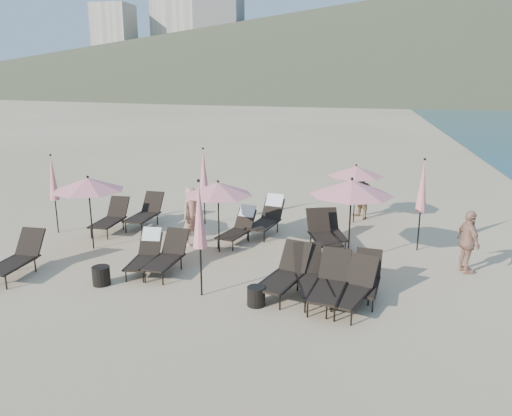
% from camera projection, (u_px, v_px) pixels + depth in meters
% --- Properties ---
extents(ground, '(800.00, 800.00, 0.00)m').
position_uv_depth(ground, '(244.00, 289.00, 12.01)').
color(ground, '#D6BA8C').
rests_on(ground, ground).
extents(volcanic_headland, '(690.00, 690.00, 55.00)m').
position_uv_depth(volcanic_headland, '(492.00, 37.00, 277.52)').
color(volcanic_headland, brown).
rests_on(volcanic_headland, ground).
extents(hotel_skyline, '(109.00, 82.00, 55.00)m').
position_uv_depth(hotel_skyline, '(192.00, 42.00, 281.16)').
color(hotel_skyline, beige).
rests_on(hotel_skyline, ground).
extents(lounger_0, '(0.72, 1.83, 1.05)m').
position_uv_depth(lounger_0, '(17.00, 257.00, 12.74)').
color(lounger_0, black).
rests_on(lounger_0, ground).
extents(lounger_1, '(0.79, 1.77, 0.99)m').
position_uv_depth(lounger_1, '(167.00, 255.00, 12.96)').
color(lounger_1, black).
rests_on(lounger_1, ground).
extents(lounger_2, '(0.72, 1.65, 1.00)m').
position_uv_depth(lounger_2, '(146.00, 253.00, 13.07)').
color(lounger_2, black).
rests_on(lounger_2, ground).
extents(lounger_3, '(1.20, 1.98, 1.07)m').
position_uv_depth(lounger_3, '(285.00, 273.00, 11.68)').
color(lounger_3, black).
rests_on(lounger_3, ground).
extents(lounger_4, '(1.16, 1.95, 1.05)m').
position_uv_depth(lounger_4, '(312.00, 276.00, 11.54)').
color(lounger_4, black).
rests_on(lounger_4, ground).
extents(lounger_5, '(0.94, 1.91, 1.06)m').
position_uv_depth(lounger_5, '(330.00, 282.00, 11.17)').
color(lounger_5, black).
rests_on(lounger_5, ground).
extents(lounger_6, '(0.70, 1.78, 1.02)m').
position_uv_depth(lounger_6, '(111.00, 217.00, 16.41)').
color(lounger_6, black).
rests_on(lounger_6, ground).
extents(lounger_7, '(0.80, 1.87, 1.06)m').
position_uv_depth(lounger_7, '(146.00, 212.00, 16.96)').
color(lounger_7, black).
rests_on(lounger_7, ground).
extents(lounger_8, '(1.00, 1.75, 1.03)m').
position_uv_depth(lounger_8, '(239.00, 226.00, 15.35)').
color(lounger_8, black).
rests_on(lounger_8, ground).
extents(lounger_9, '(1.04, 1.96, 1.16)m').
position_uv_depth(lounger_9, '(268.00, 216.00, 16.22)').
color(lounger_9, black).
rests_on(lounger_9, ground).
extents(lounger_10, '(1.25, 1.96, 1.05)m').
position_uv_depth(lounger_10, '(323.00, 233.00, 14.73)').
color(lounger_10, black).
rests_on(lounger_10, ground).
extents(lounger_11, '(1.07, 1.78, 0.96)m').
position_uv_depth(lounger_11, '(331.00, 229.00, 15.19)').
color(lounger_11, black).
rests_on(lounger_11, ground).
extents(lounger_12, '(0.81, 1.71, 0.95)m').
position_uv_depth(lounger_12, '(365.00, 278.00, 11.51)').
color(lounger_12, black).
rests_on(lounger_12, ground).
extents(lounger_13, '(1.19, 1.86, 1.00)m').
position_uv_depth(lounger_13, '(353.00, 288.00, 10.95)').
color(lounger_13, black).
rests_on(lounger_13, ground).
extents(umbrella_open_0, '(2.06, 2.06, 2.21)m').
position_uv_depth(umbrella_open_0, '(88.00, 184.00, 14.36)').
color(umbrella_open_0, black).
rests_on(umbrella_open_0, ground).
extents(umbrella_open_1, '(1.99, 1.99, 2.14)m').
position_uv_depth(umbrella_open_1, '(218.00, 189.00, 14.10)').
color(umbrella_open_1, black).
rests_on(umbrella_open_1, ground).
extents(umbrella_open_2, '(2.23, 2.23, 2.40)m').
position_uv_depth(umbrella_open_2, '(352.00, 188.00, 13.18)').
color(umbrella_open_2, black).
rests_on(umbrella_open_2, ground).
extents(umbrella_open_3, '(1.93, 1.93, 2.07)m').
position_uv_depth(umbrella_open_3, '(356.00, 171.00, 17.06)').
color(umbrella_open_3, black).
rests_on(umbrella_open_3, ground).
extents(umbrella_closed_0, '(0.32, 0.32, 2.77)m').
position_uv_depth(umbrella_closed_0, '(199.00, 216.00, 11.18)').
color(umbrella_closed_0, black).
rests_on(umbrella_closed_0, ground).
extents(umbrella_closed_1, '(0.32, 0.32, 2.75)m').
position_uv_depth(umbrella_closed_1, '(422.00, 187.00, 14.24)').
color(umbrella_closed_1, black).
rests_on(umbrella_closed_1, ground).
extents(umbrella_closed_2, '(0.30, 0.30, 2.60)m').
position_uv_depth(umbrella_closed_2, '(53.00, 178.00, 15.92)').
color(umbrella_closed_2, black).
rests_on(umbrella_closed_2, ground).
extents(umbrella_closed_3, '(0.31, 0.31, 2.68)m').
position_uv_depth(umbrella_closed_3, '(204.00, 171.00, 16.84)').
color(umbrella_closed_3, black).
rests_on(umbrella_closed_3, ground).
extents(side_table_0, '(0.44, 0.44, 0.46)m').
position_uv_depth(side_table_0, '(101.00, 276.00, 12.22)').
color(side_table_0, black).
rests_on(side_table_0, ground).
extents(side_table_1, '(0.42, 0.42, 0.44)m').
position_uv_depth(side_table_1, '(256.00, 296.00, 11.11)').
color(side_table_1, black).
rests_on(side_table_1, ground).
extents(beachgoer_a, '(0.74, 0.78, 1.79)m').
position_uv_depth(beachgoer_a, '(192.00, 216.00, 14.98)').
color(beachgoer_a, tan).
rests_on(beachgoer_a, ground).
extents(beachgoer_b, '(1.02, 1.05, 1.70)m').
position_uv_depth(beachgoer_b, '(361.00, 195.00, 17.82)').
color(beachgoer_b, '#A07A52').
rests_on(beachgoer_b, ground).
extents(beachgoer_c, '(0.71, 1.06, 1.67)m').
position_uv_depth(beachgoer_c, '(468.00, 242.00, 12.83)').
color(beachgoer_c, tan).
rests_on(beachgoer_c, ground).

